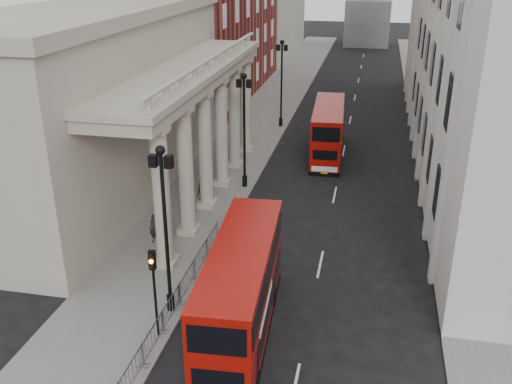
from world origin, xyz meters
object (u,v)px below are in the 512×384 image
(lamp_post_north, at_px, (282,78))
(traffic_light, at_px, (153,278))
(bus_near, at_px, (241,290))
(bus_far, at_px, (328,130))
(pedestrian_c, at_px, (202,193))
(lamp_post_south, at_px, (165,220))
(lamp_post_mid, at_px, (244,123))
(pedestrian_b, at_px, (209,179))
(pedestrian_a, at_px, (154,229))

(lamp_post_north, relative_size, traffic_light, 1.93)
(bus_near, bearing_deg, lamp_post_north, 92.87)
(lamp_post_north, height_order, bus_far, lamp_post_north)
(pedestrian_c, bearing_deg, bus_far, 84.54)
(lamp_post_south, bearing_deg, bus_far, 77.85)
(bus_near, distance_m, pedestrian_c, 14.45)
(lamp_post_south, distance_m, pedestrian_c, 12.96)
(lamp_post_mid, relative_size, pedestrian_c, 4.92)
(lamp_post_north, height_order, pedestrian_b, lamp_post_north)
(traffic_light, height_order, pedestrian_a, traffic_light)
(pedestrian_c, bearing_deg, pedestrian_b, 122.86)
(lamp_post_north, height_order, pedestrian_c, lamp_post_north)
(lamp_post_south, xyz_separation_m, traffic_light, (0.10, -2.02, -1.80))
(lamp_post_south, distance_m, lamp_post_mid, 16.00)
(bus_near, xyz_separation_m, bus_far, (1.51, 25.36, -0.08))
(bus_far, bearing_deg, pedestrian_a, -118.05)
(lamp_post_south, xyz_separation_m, pedestrian_a, (-3.21, 6.27, -3.88))
(traffic_light, xyz_separation_m, bus_near, (3.64, 1.02, -0.78))
(pedestrian_a, height_order, pedestrian_b, pedestrian_a)
(lamp_post_north, bearing_deg, pedestrian_b, -98.19)
(lamp_post_mid, distance_m, lamp_post_north, 16.00)
(bus_far, height_order, pedestrian_b, bus_far)
(lamp_post_south, relative_size, bus_far, 0.82)
(pedestrian_a, distance_m, pedestrian_c, 6.00)
(lamp_post_south, xyz_separation_m, lamp_post_mid, (0.00, 16.00, 0.00))
(pedestrian_b, bearing_deg, bus_far, -127.77)
(pedestrian_a, distance_m, pedestrian_b, 8.79)
(bus_far, bearing_deg, traffic_light, -104.03)
(bus_near, bearing_deg, pedestrian_b, 107.50)
(lamp_post_south, xyz_separation_m, pedestrian_b, (-2.44, 15.03, -4.02))
(lamp_post_south, height_order, lamp_post_north, same)
(lamp_post_mid, relative_size, lamp_post_north, 1.00)
(traffic_light, height_order, bus_near, bus_near)
(pedestrian_a, bearing_deg, bus_far, 78.74)
(lamp_post_south, xyz_separation_m, bus_near, (3.74, -0.99, -2.58))
(pedestrian_a, xyz_separation_m, pedestrian_c, (1.14, 5.89, -0.07))
(lamp_post_south, distance_m, pedestrian_a, 8.05)
(bus_far, xyz_separation_m, pedestrian_c, (-7.32, -12.20, -1.29))
(lamp_post_north, relative_size, pedestrian_a, 4.56)
(traffic_light, bearing_deg, pedestrian_c, 98.71)
(lamp_post_mid, relative_size, pedestrian_b, 5.38)
(lamp_post_mid, xyz_separation_m, pedestrian_c, (-2.07, -3.84, -3.95))
(lamp_post_north, height_order, pedestrian_a, lamp_post_north)
(lamp_post_mid, distance_m, pedestrian_a, 10.95)
(bus_far, relative_size, pedestrian_c, 5.97)
(lamp_post_mid, bearing_deg, lamp_post_south, -90.00)
(lamp_post_north, distance_m, traffic_light, 34.07)
(traffic_light, distance_m, bus_near, 3.86)
(pedestrian_a, bearing_deg, pedestrian_b, 98.77)
(bus_near, relative_size, pedestrian_a, 5.74)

